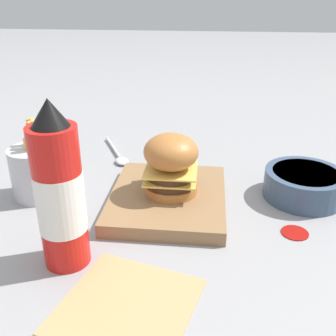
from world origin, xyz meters
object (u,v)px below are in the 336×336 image
(burger, at_px, (171,164))
(ketchup_bottle, at_px, (60,194))
(spoon, at_px, (119,157))
(serving_board, at_px, (168,198))
(side_bowl, at_px, (304,184))
(fries_basket, at_px, (35,171))

(burger, bearing_deg, ketchup_bottle, -36.44)
(ketchup_bottle, relative_size, spoon, 1.47)
(serving_board, xyz_separation_m, side_bowl, (-0.05, 0.26, 0.02))
(serving_board, xyz_separation_m, spoon, (-0.20, -0.14, -0.01))
(spoon, bearing_deg, burger, 9.87)
(ketchup_bottle, distance_m, fries_basket, 0.23)
(side_bowl, bearing_deg, ketchup_bottle, -58.80)
(burger, xyz_separation_m, spoon, (-0.19, -0.14, -0.08))
(serving_board, relative_size, fries_basket, 1.55)
(burger, relative_size, side_bowl, 0.74)
(burger, distance_m, fries_basket, 0.26)
(fries_basket, bearing_deg, side_bowl, 95.32)
(ketchup_bottle, xyz_separation_m, spoon, (-0.38, -0.01, -0.11))
(spoon, bearing_deg, ketchup_bottle, -25.78)
(ketchup_bottle, distance_m, spoon, 0.39)
(burger, xyz_separation_m, fries_basket, (-0.00, -0.26, -0.03))
(serving_board, bearing_deg, fries_basket, -91.62)
(fries_basket, xyz_separation_m, spoon, (-0.19, 0.12, -0.05))
(serving_board, distance_m, ketchup_bottle, 0.24)
(ketchup_bottle, bearing_deg, serving_board, 143.91)
(serving_board, xyz_separation_m, burger, (-0.00, 0.00, 0.07))
(side_bowl, height_order, spoon, side_bowl)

